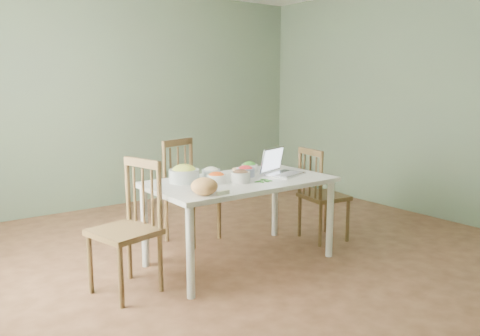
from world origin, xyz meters
TOP-DOWN VIEW (x-y plane):
  - floor at (0.00, 0.00)m, footprint 5.00×5.00m
  - wall_back at (0.00, 2.50)m, footprint 5.00×0.00m
  - wall_right at (2.50, 0.00)m, footprint 0.00×5.00m
  - dining_table at (-0.15, -0.05)m, footprint 1.55×0.87m
  - chair_far at (-0.18, 0.69)m, footprint 0.54×0.53m
  - chair_left at (-1.20, -0.06)m, footprint 0.50×0.52m
  - chair_right at (0.88, -0.05)m, footprint 0.45×0.46m
  - bread_boule at (-0.69, -0.35)m, footprint 0.23×0.23m
  - butter_stick at (-0.58, -0.42)m, footprint 0.11×0.04m
  - bowl_squash at (-0.58, 0.14)m, footprint 0.33×0.33m
  - bowl_carrot at (-0.39, -0.05)m, footprint 0.19×0.19m
  - bowl_onion at (-0.28, 0.20)m, footprint 0.17×0.17m
  - bowl_mushroom at (-0.21, -0.14)m, footprint 0.21×0.21m
  - bowl_redpep at (-0.03, 0.03)m, footprint 0.21×0.21m
  - bowl_broccoli at (0.14, 0.20)m, footprint 0.17×0.17m
  - flatbread at (0.13, 0.27)m, footprint 0.27×0.27m
  - basil_bunch at (-0.04, -0.21)m, footprint 0.19×0.19m
  - laptop at (0.30, -0.12)m, footprint 0.41×0.37m

SIDE VIEW (x-z plane):
  - floor at x=0.00m, z-range 0.00..0.00m
  - dining_table at x=-0.15m, z-range 0.00..0.73m
  - chair_right at x=0.88m, z-range 0.00..0.92m
  - chair_left at x=-1.20m, z-range 0.00..0.98m
  - chair_far at x=-0.18m, z-range 0.00..0.99m
  - flatbread at x=0.13m, z-range 0.73..0.75m
  - basil_bunch at x=-0.04m, z-range 0.73..0.75m
  - butter_stick at x=-0.58m, z-range 0.73..0.76m
  - bowl_onion at x=-0.28m, z-range 0.73..0.81m
  - bowl_carrot at x=-0.39m, z-range 0.73..0.82m
  - bowl_broccoli at x=0.14m, z-range 0.73..0.82m
  - bowl_redpep at x=-0.03m, z-range 0.73..0.82m
  - bowl_mushroom at x=-0.21m, z-range 0.73..0.83m
  - bread_boule at x=-0.69m, z-range 0.73..0.86m
  - bowl_squash at x=-0.58m, z-range 0.73..0.87m
  - laptop at x=0.30m, z-range 0.73..0.96m
  - wall_back at x=0.00m, z-range 0.00..2.70m
  - wall_right at x=2.50m, z-range 0.00..2.70m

